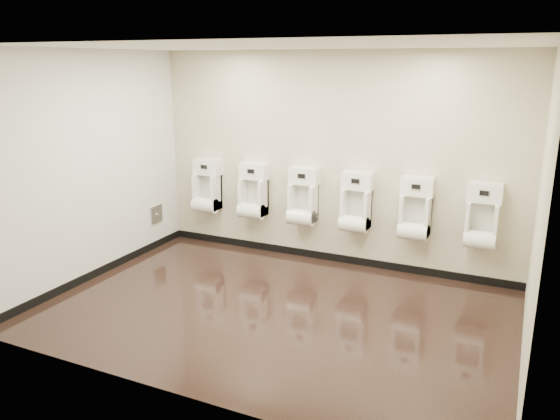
# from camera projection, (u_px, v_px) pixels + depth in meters

# --- Properties ---
(ground) EXTENTS (5.00, 3.50, 0.00)m
(ground) POSITION_uv_depth(u_px,v_px,m) (275.00, 310.00, 6.01)
(ground) COLOR black
(ground) RESTS_ON ground
(ceiling) EXTENTS (5.00, 3.50, 0.00)m
(ceiling) POSITION_uv_depth(u_px,v_px,m) (274.00, 46.00, 5.27)
(ceiling) COLOR white
(back_wall) EXTENTS (5.00, 0.02, 2.80)m
(back_wall) POSITION_uv_depth(u_px,v_px,m) (331.00, 160.00, 7.17)
(back_wall) COLOR beige
(back_wall) RESTS_ON ground
(front_wall) EXTENTS (5.00, 0.02, 2.80)m
(front_wall) POSITION_uv_depth(u_px,v_px,m) (175.00, 234.00, 4.11)
(front_wall) COLOR beige
(front_wall) RESTS_ON ground
(left_wall) EXTENTS (0.02, 3.50, 2.80)m
(left_wall) POSITION_uv_depth(u_px,v_px,m) (90.00, 167.00, 6.66)
(left_wall) COLOR beige
(left_wall) RESTS_ON ground
(right_wall) EXTENTS (0.02, 3.50, 2.80)m
(right_wall) POSITION_uv_depth(u_px,v_px,m) (540.00, 215.00, 4.63)
(right_wall) COLOR beige
(right_wall) RESTS_ON ground
(tile_overlay_left) EXTENTS (0.01, 3.50, 2.80)m
(tile_overlay_left) POSITION_uv_depth(u_px,v_px,m) (90.00, 167.00, 6.66)
(tile_overlay_left) COLOR white
(tile_overlay_left) RESTS_ON ground
(skirting_back) EXTENTS (5.00, 0.02, 0.10)m
(skirting_back) POSITION_uv_depth(u_px,v_px,m) (329.00, 257.00, 7.52)
(skirting_back) COLOR black
(skirting_back) RESTS_ON ground
(skirting_left) EXTENTS (0.02, 3.50, 0.10)m
(skirting_left) POSITION_uv_depth(u_px,v_px,m) (100.00, 271.00, 7.01)
(skirting_left) COLOR black
(skirting_left) RESTS_ON ground
(access_panel) EXTENTS (0.04, 0.25, 0.25)m
(access_panel) POSITION_uv_depth(u_px,v_px,m) (156.00, 214.00, 7.94)
(access_panel) COLOR #9E9EA3
(access_panel) RESTS_ON left_wall
(urinal_0) EXTENTS (0.41, 0.31, 0.76)m
(urinal_0) POSITION_uv_depth(u_px,v_px,m) (207.00, 190.00, 7.96)
(urinal_0) COLOR white
(urinal_0) RESTS_ON back_wall
(urinal_1) EXTENTS (0.41, 0.31, 0.76)m
(urinal_1) POSITION_uv_depth(u_px,v_px,m) (253.00, 195.00, 7.65)
(urinal_1) COLOR white
(urinal_1) RESTS_ON back_wall
(urinal_2) EXTENTS (0.41, 0.31, 0.76)m
(urinal_2) POSITION_uv_depth(u_px,v_px,m) (303.00, 201.00, 7.34)
(urinal_2) COLOR white
(urinal_2) RESTS_ON back_wall
(urinal_3) EXTENTS (0.41, 0.31, 0.76)m
(urinal_3) POSITION_uv_depth(u_px,v_px,m) (356.00, 207.00, 7.04)
(urinal_3) COLOR white
(urinal_3) RESTS_ON back_wall
(urinal_4) EXTENTS (0.41, 0.31, 0.76)m
(urinal_4) POSITION_uv_depth(u_px,v_px,m) (415.00, 213.00, 6.73)
(urinal_4) COLOR white
(urinal_4) RESTS_ON back_wall
(urinal_5) EXTENTS (0.41, 0.31, 0.76)m
(urinal_5) POSITION_uv_depth(u_px,v_px,m) (482.00, 221.00, 6.42)
(urinal_5) COLOR white
(urinal_5) RESTS_ON back_wall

